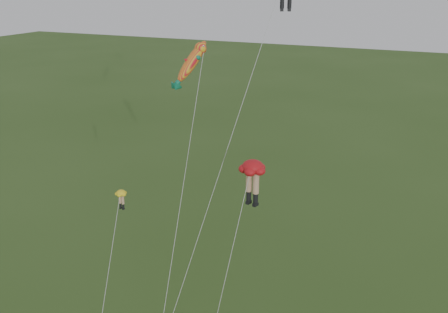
% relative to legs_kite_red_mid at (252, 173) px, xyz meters
% --- Properties ---
extents(legs_kite_red_mid, '(2.65, 4.92, 12.99)m').
position_rel_legs_kite_red_mid_xyz_m(legs_kite_red_mid, '(0.00, 0.00, 0.00)').
color(legs_kite_red_mid, red).
rests_on(legs_kite_red_mid, ground).
extents(legs_kite_yellow, '(2.81, 7.62, 8.62)m').
position_rel_legs_kite_red_mid_xyz_m(legs_kite_yellow, '(-10.25, 1.34, -4.48)').
color(legs_kite_yellow, yellow).
rests_on(legs_kite_yellow, ground).
extents(fish_kite, '(3.75, 12.09, 18.72)m').
position_rel_legs_kite_red_mid_xyz_m(fish_kite, '(-6.94, 6.30, 4.75)').
color(fish_kite, gold).
rests_on(fish_kite, ground).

